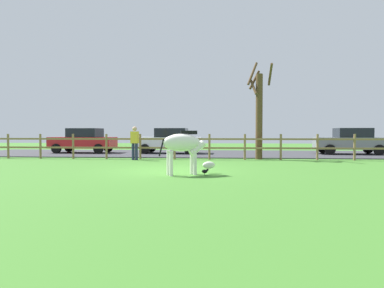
{
  "coord_description": "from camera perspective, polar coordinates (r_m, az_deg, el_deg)",
  "views": [
    {
      "loc": [
        1.74,
        -12.14,
        1.36
      ],
      "look_at": [
        0.71,
        1.0,
        0.91
      ],
      "focal_mm": 32.18,
      "sensor_mm": 36.0,
      "label": 1
    }
  ],
  "objects": [
    {
      "name": "ground_plane",
      "position": [
        12.34,
        -3.68,
        -4.37
      ],
      "size": [
        60.0,
        60.0,
        0.0
      ],
      "primitive_type": "plane",
      "color": "#3D7528"
    },
    {
      "name": "parking_asphalt",
      "position": [
        21.56,
        -0.18,
        -1.59
      ],
      "size": [
        28.0,
        7.4,
        0.05
      ],
      "primitive_type": "cube",
      "color": "#38383D",
      "rests_on": "ground_plane"
    },
    {
      "name": "paddock_fence",
      "position": [
        17.3,
        -2.91,
        -0.16
      ],
      "size": [
        21.15,
        0.11,
        1.27
      ],
      "color": "olive",
      "rests_on": "ground_plane"
    },
    {
      "name": "bare_tree",
      "position": [
        17.64,
        11.04,
        5.24
      ],
      "size": [
        1.24,
        1.22,
        4.96
      ],
      "color": "#513A23",
      "rests_on": "ground_plane"
    },
    {
      "name": "zebra",
      "position": [
        10.91,
        -1.3,
        -0.32
      ],
      "size": [
        1.78,
        1.11,
        1.41
      ],
      "color": "white",
      "rests_on": "ground_plane"
    },
    {
      "name": "crow_on_grass",
      "position": [
        10.92,
        2.18,
        -4.53
      ],
      "size": [
        0.22,
        0.1,
        0.2
      ],
      "color": "black",
      "rests_on": "ground_plane"
    },
    {
      "name": "parked_car_grey",
      "position": [
        22.7,
        24.78,
        0.48
      ],
      "size": [
        4.08,
        2.04,
        1.56
      ],
      "color": "slate",
      "rests_on": "parking_asphalt"
    },
    {
      "name": "parked_car_white",
      "position": [
        21.52,
        -3.69,
        0.58
      ],
      "size": [
        4.05,
        1.99,
        1.56
      ],
      "color": "white",
      "rests_on": "parking_asphalt"
    },
    {
      "name": "parked_car_red",
      "position": [
        23.0,
        -17.54,
        0.58
      ],
      "size": [
        4.05,
        1.98,
        1.56
      ],
      "color": "red",
      "rests_on": "parking_asphalt"
    },
    {
      "name": "visitor_near_fence",
      "position": [
        17.01,
        -9.48,
        0.41
      ],
      "size": [
        0.4,
        0.3,
        1.64
      ],
      "color": "#232847",
      "rests_on": "ground_plane"
    }
  ]
}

